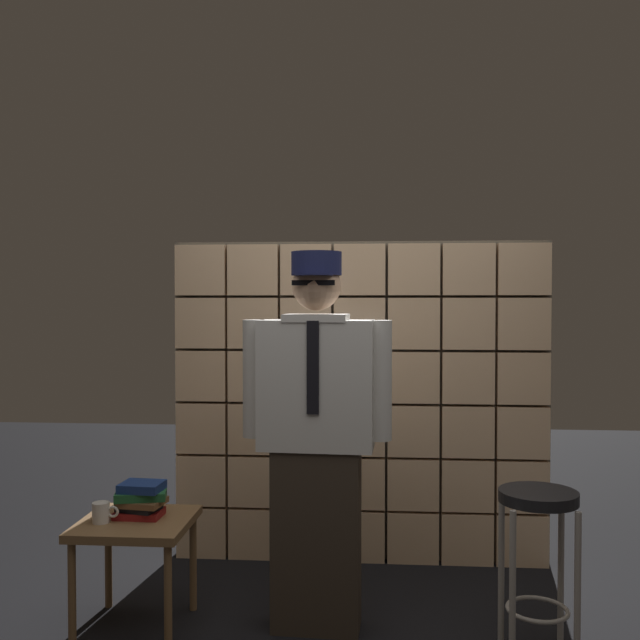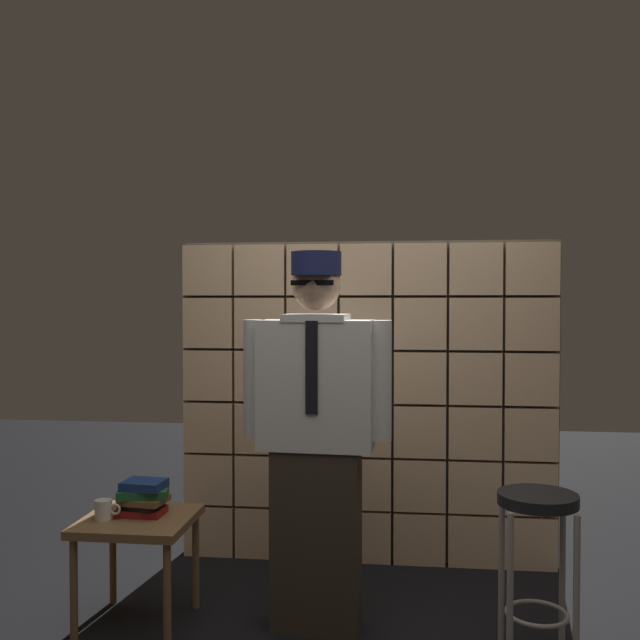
% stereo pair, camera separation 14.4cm
% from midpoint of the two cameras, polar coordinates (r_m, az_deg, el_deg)
% --- Properties ---
extents(glass_block_wall, '(2.26, 0.10, 1.94)m').
position_cam_midpoint_polar(glass_block_wall, '(4.32, 4.63, -6.64)').
color(glass_block_wall, '#E0B78C').
rests_on(glass_block_wall, ground).
extents(standing_person, '(0.72, 0.31, 1.80)m').
position_cam_midpoint_polar(standing_person, '(3.43, 0.92, -9.01)').
color(standing_person, '#382D23').
rests_on(standing_person, ground).
extents(bar_stool, '(0.34, 0.34, 0.74)m').
position_cam_midpoint_polar(bar_stool, '(3.35, 18.17, -16.10)').
color(bar_stool, black).
rests_on(bar_stool, ground).
extents(side_table, '(0.52, 0.52, 0.52)m').
position_cam_midpoint_polar(side_table, '(3.68, -13.18, -16.06)').
color(side_table, brown).
rests_on(side_table, ground).
extents(book_stack, '(0.26, 0.20, 0.17)m').
position_cam_midpoint_polar(book_stack, '(3.66, -12.80, -13.65)').
color(book_stack, maroon).
rests_on(book_stack, side_table).
extents(coffee_mug, '(0.13, 0.08, 0.09)m').
position_cam_midpoint_polar(coffee_mug, '(3.64, -15.71, -14.35)').
color(coffee_mug, silver).
rests_on(coffee_mug, side_table).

